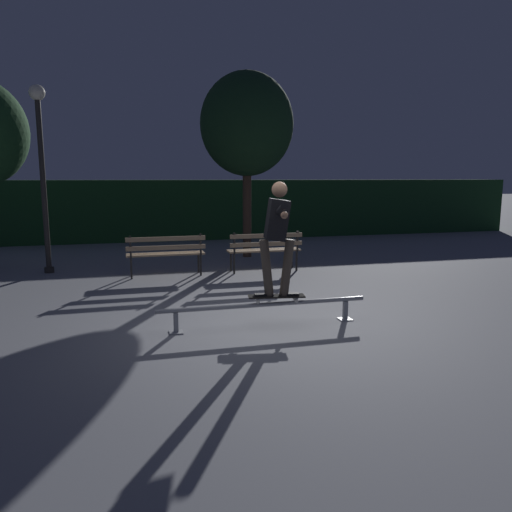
% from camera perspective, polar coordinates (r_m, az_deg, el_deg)
% --- Properties ---
extents(ground_plane, '(90.00, 90.00, 0.00)m').
position_cam_1_polar(ground_plane, '(6.86, 0.74, -7.95)').
color(ground_plane, slate).
extents(hedge_backdrop, '(24.00, 1.20, 1.95)m').
position_cam_1_polar(hedge_backdrop, '(16.33, -8.42, 5.44)').
color(hedge_backdrop, '#193D1E').
rests_on(hedge_backdrop, ground).
extents(grind_rail, '(2.95, 0.18, 0.33)m').
position_cam_1_polar(grind_rail, '(6.68, 1.00, -6.10)').
color(grind_rail, gray).
rests_on(grind_rail, ground).
extents(skateboard, '(0.80, 0.32, 0.09)m').
position_cam_1_polar(skateboard, '(6.69, 2.44, -4.80)').
color(skateboard, black).
rests_on(skateboard, grind_rail).
extents(skateboarder, '(0.63, 1.39, 1.56)m').
position_cam_1_polar(skateboarder, '(6.53, 2.52, 3.20)').
color(skateboarder, black).
rests_on(skateboarder, skateboard).
extents(park_bench_leftmost, '(1.60, 0.43, 0.88)m').
position_cam_1_polar(park_bench_leftmost, '(10.12, -10.58, 0.60)').
color(park_bench_leftmost, '#282623').
rests_on(park_bench_leftmost, ground).
extents(park_bench_left_center, '(1.60, 0.43, 0.88)m').
position_cam_1_polar(park_bench_left_center, '(10.47, 1.06, 1.05)').
color(park_bench_left_center, '#282623').
rests_on(park_bench_left_center, ground).
extents(tree_behind_benches, '(2.33, 2.33, 4.62)m').
position_cam_1_polar(tree_behind_benches, '(12.47, -1.09, 15.20)').
color(tree_behind_benches, '#3D2D23').
rests_on(tree_behind_benches, ground).
extents(lamp_post_left, '(0.32, 0.32, 3.90)m').
position_cam_1_polar(lamp_post_left, '(11.18, -23.98, 10.78)').
color(lamp_post_left, '#282623').
rests_on(lamp_post_left, ground).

